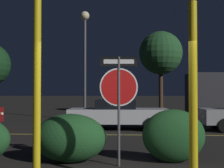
# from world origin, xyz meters

# --- Properties ---
(road_center_stripe) EXTENTS (37.52, 0.12, 0.01)m
(road_center_stripe) POSITION_xyz_m (0.00, 6.90, 0.00)
(road_center_stripe) COLOR gold
(road_center_stripe) RESTS_ON ground_plane
(stop_sign) EXTENTS (0.87, 0.08, 2.49)m
(stop_sign) POSITION_xyz_m (-0.09, 1.75, 1.76)
(stop_sign) COLOR #4C4C51
(stop_sign) RESTS_ON ground_plane
(yellow_pole_left) EXTENTS (0.12, 0.12, 3.25)m
(yellow_pole_left) POSITION_xyz_m (-1.35, -0.43, 1.63)
(yellow_pole_left) COLOR yellow
(yellow_pole_left) RESTS_ON ground_plane
(yellow_pole_right) EXTENTS (0.14, 0.14, 3.15)m
(yellow_pole_right) POSITION_xyz_m (1.17, -0.27, 1.58)
(yellow_pole_right) COLOR yellow
(yellow_pole_right) RESTS_ON ground_plane
(hedge_bush_2) EXTENTS (1.75, 1.20, 1.16)m
(hedge_bush_2) POSITION_xyz_m (-1.27, 2.09, 0.58)
(hedge_bush_2) COLOR #1E4C23
(hedge_bush_2) RESTS_ON ground_plane
(hedge_bush_3) EXTENTS (1.49, 0.83, 1.27)m
(hedge_bush_3) POSITION_xyz_m (1.21, 2.18, 0.63)
(hedge_bush_3) COLOR #1E4C23
(hedge_bush_3) RESTS_ON ground_plane
(passing_car_2) EXTENTS (4.55, 2.00, 1.33)m
(passing_car_2) POSITION_xyz_m (-0.32, 8.75, 0.69)
(passing_car_2) COLOR silver
(passing_car_2) RESTS_ON ground_plane
(street_lamp) EXTENTS (0.54, 0.54, 6.59)m
(street_lamp) POSITION_xyz_m (-2.46, 13.35, 4.70)
(street_lamp) COLOR #4C4C51
(street_lamp) RESTS_ON ground_plane
(tree_0) EXTENTS (3.33, 3.33, 6.36)m
(tree_0) POSITION_xyz_m (2.68, 18.72, 4.67)
(tree_0) COLOR #422D1E
(tree_0) RESTS_ON ground_plane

